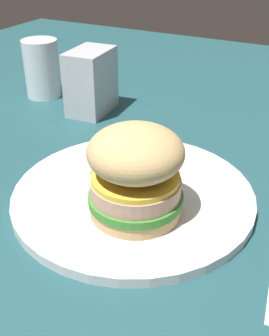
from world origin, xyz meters
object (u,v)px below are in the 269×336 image
plate (135,193)px  fries_pile (119,160)px  napkin_dispenser (91,82)px  sandwich (139,173)px  drink_glass (42,71)px

plate → fries_pile: fries_pile is taller
fries_pile → napkin_dispenser: size_ratio=0.92×
plate → fries_pile: 0.07m
napkin_dispenser → sandwich: bearing=-142.7°
fries_pile → sandwich: bearing=40.5°
fries_pile → napkin_dispenser: 0.21m
plate → fries_pile: (-0.05, -0.05, 0.01)m
sandwich → drink_glass: size_ratio=0.99×
sandwich → napkin_dispenser: sandwich is taller
napkin_dispenser → plate: bearing=-141.4°
fries_pile → drink_glass: size_ratio=0.94×
sandwich → drink_glass: bearing=-127.8°
drink_glass → fries_pile: bearing=56.5°
sandwich → plate: bearing=-145.8°
plate → fries_pile: size_ratio=2.92×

